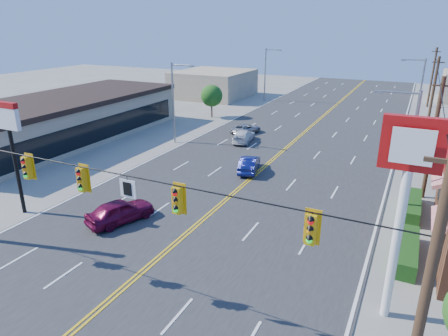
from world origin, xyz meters
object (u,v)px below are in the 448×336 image
at_px(car_silver, 246,129).
at_px(car_magenta, 120,212).
at_px(signal_span, 103,196).
at_px(kfc_pylon, 406,182).
at_px(pizza_hut_sign, 10,135).
at_px(car_blue, 249,165).
at_px(car_white, 244,137).

bearing_deg(car_silver, car_magenta, 111.77).
bearing_deg(car_silver, signal_span, 119.70).
height_order(kfc_pylon, car_silver, kfc_pylon).
height_order(signal_span, pizza_hut_sign, signal_span).
distance_m(signal_span, car_blue, 17.85).
xyz_separation_m(car_magenta, car_white, (-0.23, 19.46, -0.11)).
distance_m(pizza_hut_sign, car_white, 22.53).
bearing_deg(signal_span, kfc_pylon, 19.78).
height_order(car_magenta, car_white, car_magenta).
distance_m(car_magenta, car_blue, 12.23).
bearing_deg(signal_span, car_blue, 92.12).
relative_size(signal_span, car_white, 5.83).
distance_m(kfc_pylon, pizza_hut_sign, 22.02).
relative_size(car_magenta, car_white, 1.01).
bearing_deg(car_white, car_magenta, 82.16).
bearing_deg(car_silver, car_blue, 132.86).
bearing_deg(pizza_hut_sign, car_silver, 77.70).
xyz_separation_m(signal_span, car_white, (-4.53, 25.13, -4.28)).
xyz_separation_m(pizza_hut_sign, car_white, (6.35, 21.13, -4.58)).
relative_size(kfc_pylon, car_white, 2.04).
height_order(car_magenta, car_blue, car_magenta).
distance_m(signal_span, kfc_pylon, 11.87).
height_order(car_white, car_silver, car_white).
relative_size(pizza_hut_sign, car_magenta, 1.63).
bearing_deg(pizza_hut_sign, kfc_pylon, 0.00).
relative_size(car_blue, car_white, 0.93).
relative_size(signal_span, kfc_pylon, 2.86).
distance_m(signal_span, car_silver, 29.14).
height_order(kfc_pylon, car_magenta, kfc_pylon).
relative_size(pizza_hut_sign, car_blue, 1.77).
bearing_deg(kfc_pylon, car_silver, 124.56).
bearing_deg(car_silver, pizza_hut_sign, 96.21).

